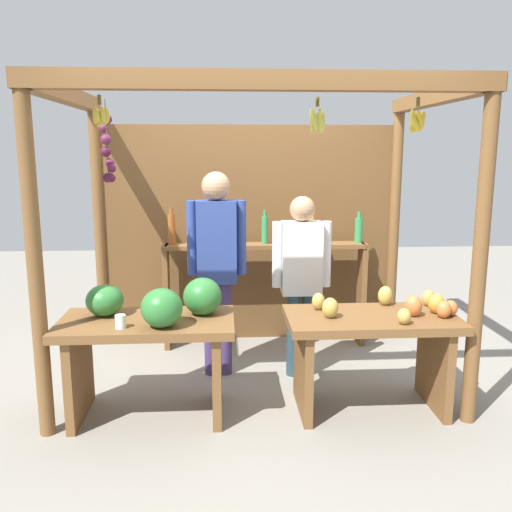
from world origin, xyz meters
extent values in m
plane|color=gray|center=(0.00, 0.00, 0.00)|extent=(12.00, 12.00, 0.00)
cylinder|color=brown|center=(-1.44, -0.91, 1.17)|extent=(0.10, 0.10, 2.33)
cylinder|color=brown|center=(1.44, -0.91, 1.17)|extent=(0.10, 0.10, 2.33)
cylinder|color=brown|center=(-1.44, 0.91, 1.17)|extent=(0.10, 0.10, 2.33)
cylinder|color=brown|center=(1.44, 0.91, 1.17)|extent=(0.10, 0.10, 2.33)
cube|color=brown|center=(0.00, -0.91, 2.27)|extent=(2.97, 0.12, 0.12)
cube|color=brown|center=(-1.44, 0.00, 2.27)|extent=(0.12, 1.91, 0.12)
cube|color=brown|center=(1.44, 0.00, 2.27)|extent=(0.12, 1.91, 0.12)
cube|color=brown|center=(0.00, 0.93, 1.05)|extent=(2.87, 0.04, 2.10)
cylinder|color=brown|center=(0.36, -0.75, 2.16)|extent=(0.02, 0.02, 0.06)
ellipsoid|color=#D1CC4C|center=(0.40, -0.75, 2.03)|extent=(0.04, 0.08, 0.14)
ellipsoid|color=#D1CC4C|center=(0.37, -0.74, 2.06)|extent=(0.05, 0.05, 0.14)
ellipsoid|color=#D1CC4C|center=(0.34, -0.72, 2.03)|extent=(0.05, 0.05, 0.14)
ellipsoid|color=#D1CC4C|center=(0.33, -0.75, 2.06)|extent=(0.04, 0.07, 0.14)
ellipsoid|color=#D1CC4C|center=(0.34, -0.79, 2.05)|extent=(0.06, 0.05, 0.15)
ellipsoid|color=#D1CC4C|center=(0.37, -0.78, 2.04)|extent=(0.06, 0.04, 0.14)
cylinder|color=brown|center=(1.01, -0.78, 2.16)|extent=(0.02, 0.02, 0.06)
ellipsoid|color=gold|center=(1.04, -0.78, 2.04)|extent=(0.04, 0.07, 0.14)
ellipsoid|color=gold|center=(1.02, -0.76, 2.03)|extent=(0.08, 0.06, 0.14)
ellipsoid|color=gold|center=(0.99, -0.75, 2.03)|extent=(0.06, 0.05, 0.14)
ellipsoid|color=gold|center=(0.98, -0.79, 2.06)|extent=(0.04, 0.08, 0.14)
ellipsoid|color=gold|center=(0.98, -0.82, 2.03)|extent=(0.08, 0.07, 0.14)
ellipsoid|color=gold|center=(1.02, -0.81, 2.05)|extent=(0.08, 0.06, 0.14)
cylinder|color=brown|center=(-1.01, -0.80, 2.16)|extent=(0.02, 0.02, 0.06)
ellipsoid|color=gold|center=(-0.97, -0.81, 2.07)|extent=(0.04, 0.06, 0.11)
ellipsoid|color=gold|center=(-0.98, -0.77, 2.06)|extent=(0.06, 0.06, 0.11)
ellipsoid|color=gold|center=(-1.01, -0.78, 2.04)|extent=(0.08, 0.04, 0.11)
ellipsoid|color=gold|center=(-1.03, -0.79, 2.07)|extent=(0.05, 0.05, 0.11)
ellipsoid|color=gold|center=(-1.03, -0.82, 2.07)|extent=(0.05, 0.06, 0.11)
ellipsoid|color=gold|center=(-1.02, -0.84, 2.07)|extent=(0.06, 0.04, 0.11)
ellipsoid|color=gold|center=(-0.98, -0.83, 2.08)|extent=(0.05, 0.05, 0.11)
cylinder|color=#4C422D|center=(-1.03, -0.53, 1.92)|extent=(0.01, 0.01, 0.55)
sphere|color=#601E42|center=(-1.04, -0.54, 2.11)|extent=(0.06, 0.06, 0.06)
sphere|color=#47142D|center=(-1.03, -0.51, 2.06)|extent=(0.07, 0.07, 0.07)
sphere|color=#601E42|center=(-1.05, -0.51, 2.00)|extent=(0.06, 0.06, 0.06)
sphere|color=#601E42|center=(-1.03, -0.54, 1.93)|extent=(0.07, 0.07, 0.07)
sphere|color=#47142D|center=(-1.04, -0.53, 1.85)|extent=(0.07, 0.07, 0.07)
sphere|color=#601E42|center=(-1.02, -0.52, 1.77)|extent=(0.06, 0.06, 0.06)
sphere|color=#511938|center=(-1.00, -0.55, 1.74)|extent=(0.06, 0.06, 0.06)
sphere|color=#47142D|center=(-1.01, -0.55, 1.67)|extent=(0.06, 0.06, 0.06)
sphere|color=#47142D|center=(-1.04, -0.53, 1.67)|extent=(0.07, 0.07, 0.07)
cube|color=brown|center=(-0.79, -0.68, 0.68)|extent=(1.21, 0.64, 0.06)
cube|color=brown|center=(-1.27, -0.68, 0.32)|extent=(0.06, 0.58, 0.65)
cube|color=brown|center=(-0.31, -0.68, 0.32)|extent=(0.06, 0.58, 0.65)
ellipsoid|color=#2D7533|center=(-1.09, -0.57, 0.82)|extent=(0.27, 0.27, 0.22)
ellipsoid|color=#2D7533|center=(-0.66, -0.85, 0.84)|extent=(0.37, 0.37, 0.26)
ellipsoid|color=#2D7533|center=(-0.40, -0.59, 0.84)|extent=(0.32, 0.32, 0.27)
cylinder|color=white|center=(-0.93, -0.86, 0.75)|extent=(0.07, 0.07, 0.09)
cube|color=brown|center=(0.79, -0.68, 0.68)|extent=(1.21, 0.64, 0.06)
cube|color=brown|center=(0.31, -0.68, 0.32)|extent=(0.06, 0.58, 0.65)
cube|color=brown|center=(1.27, -0.68, 0.32)|extent=(0.06, 0.58, 0.65)
ellipsoid|color=#B79E47|center=(0.96, -0.43, 0.78)|extent=(0.15, 0.15, 0.15)
ellipsoid|color=#CC7038|center=(1.27, -0.77, 0.77)|extent=(0.13, 0.13, 0.12)
ellipsoid|color=#B79E47|center=(1.28, -0.47, 0.77)|extent=(0.11, 0.11, 0.12)
ellipsoid|color=#B79E47|center=(0.95, -0.89, 0.76)|extent=(0.12, 0.12, 0.11)
ellipsoid|color=#B79E47|center=(0.49, -0.72, 0.78)|extent=(0.13, 0.13, 0.14)
ellipsoid|color=#CC7038|center=(1.35, -0.72, 0.76)|extent=(0.12, 0.12, 0.11)
ellipsoid|color=gold|center=(1.27, -0.66, 0.78)|extent=(0.13, 0.13, 0.14)
ellipsoid|color=#CC7038|center=(1.08, -0.72, 0.78)|extent=(0.15, 0.15, 0.15)
ellipsoid|color=#B79E47|center=(0.44, -0.51, 0.77)|extent=(0.13, 0.13, 0.12)
cube|color=brown|center=(-0.79, 0.68, 0.50)|extent=(0.05, 0.20, 1.00)
cube|color=brown|center=(1.08, 0.68, 0.50)|extent=(0.05, 0.20, 1.00)
cube|color=brown|center=(0.14, 0.68, 0.98)|extent=(1.87, 0.22, 0.04)
cylinder|color=#994C1E|center=(-0.73, 0.68, 1.14)|extent=(0.07, 0.07, 0.28)
cylinder|color=#994C1E|center=(-0.73, 0.68, 1.31)|extent=(0.03, 0.03, 0.06)
cylinder|color=silver|center=(-0.30, 0.68, 1.13)|extent=(0.07, 0.07, 0.26)
cylinder|color=silver|center=(-0.30, 0.68, 1.29)|extent=(0.03, 0.03, 0.06)
cylinder|color=#338C4C|center=(0.14, 0.68, 1.13)|extent=(0.06, 0.06, 0.26)
cylinder|color=#338C4C|center=(0.14, 0.68, 1.29)|extent=(0.03, 0.03, 0.06)
cylinder|color=gold|center=(0.58, 0.68, 1.13)|extent=(0.06, 0.06, 0.25)
cylinder|color=gold|center=(0.58, 0.68, 1.28)|extent=(0.03, 0.03, 0.06)
cylinder|color=#338C4C|center=(1.02, 0.68, 1.12)|extent=(0.07, 0.07, 0.24)
cylinder|color=#338C4C|center=(1.02, 0.68, 1.27)|extent=(0.03, 0.03, 0.06)
cylinder|color=#433164|center=(-0.37, 0.02, 0.40)|extent=(0.11, 0.11, 0.79)
cylinder|color=#433164|center=(-0.25, 0.02, 0.40)|extent=(0.11, 0.11, 0.79)
cube|color=#2D428C|center=(-0.31, 0.02, 1.13)|extent=(0.32, 0.19, 0.67)
cylinder|color=#2D428C|center=(-0.51, 0.02, 1.16)|extent=(0.08, 0.08, 0.60)
cylinder|color=#2D428C|center=(-0.11, 0.02, 1.16)|extent=(0.08, 0.08, 0.60)
sphere|color=tan|center=(-0.31, 0.02, 1.58)|extent=(0.23, 0.23, 0.23)
cylinder|color=#27424E|center=(0.32, -0.04, 0.35)|extent=(0.11, 0.11, 0.70)
cylinder|color=#27424E|center=(0.44, -0.04, 0.35)|extent=(0.11, 0.11, 0.70)
cube|color=white|center=(0.38, -0.04, 1.00)|extent=(0.32, 0.19, 0.59)
cylinder|color=white|center=(0.18, -0.04, 1.03)|extent=(0.08, 0.08, 0.54)
cylinder|color=white|center=(0.58, -0.04, 1.03)|extent=(0.08, 0.08, 0.54)
sphere|color=tan|center=(0.38, -0.04, 1.40)|extent=(0.20, 0.20, 0.20)
camera|label=1|loc=(-0.26, -4.31, 1.85)|focal=38.01mm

